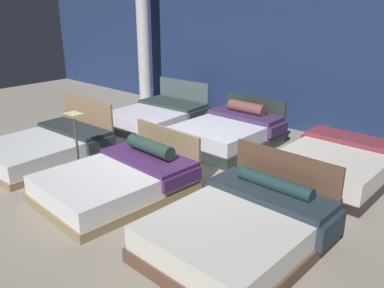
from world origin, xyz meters
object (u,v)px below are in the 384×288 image
Objects in this scene: bed_1 at (120,180)px; price_sign at (78,151)px; bed_0 at (46,148)px; bed_3 at (157,116)px; support_pillar at (144,40)px; bed_4 at (229,133)px; bed_5 at (336,164)px; bed_2 at (241,229)px.

price_sign is at bearing -176.07° from bed_1.
bed_0 is 0.98× the size of bed_3.
support_pillar reaches higher than price_sign.
bed_0 reaches higher than bed_1.
bed_4 reaches higher than bed_1.
bed_3 reaches higher than bed_5.
bed_5 is at bearing 90.77° from bed_2.
bed_0 is 1.02× the size of bed_2.
bed_0 is 2.12m from bed_1.
bed_3 is (-0.02, 2.82, -0.01)m from bed_0.
bed_4 is at bearing -3.88° from bed_3.
bed_4 is 0.98× the size of bed_5.
price_sign reaches higher than bed_3.
bed_5 is at bearing -1.50° from bed_4.
support_pillar is (-3.79, 1.21, 1.48)m from bed_4.
bed_5 is at bearing -4.59° from bed_3.
support_pillar reaches higher than bed_5.
price_sign is at bearing -2.09° from bed_0.
price_sign is at bearing -72.32° from bed_3.
bed_1 is at bearing -55.84° from bed_3.
bed_2 is 1.05× the size of bed_5.
support_pillar is (-6.03, 1.29, 1.51)m from bed_5.
bed_2 is 3.24m from price_sign.
bed_5 is (4.33, -0.11, 0.03)m from bed_3.
bed_2 is at bearing -89.78° from bed_5.
support_pillar is (-1.70, 1.18, 1.54)m from bed_3.
bed_0 is 0.61× the size of support_pillar.
bed_4 is (-0.04, 2.78, 0.04)m from bed_1.
price_sign is 0.30× the size of support_pillar.
bed_0 is 1.07× the size of bed_5.
bed_5 is at bearing 54.07° from bed_1.
bed_0 is at bearing -147.04° from bed_5.
bed_3 reaches higher than bed_4.
bed_0 is at bearing -177.79° from bed_2.
bed_1 is 3.53m from bed_3.
bed_5 is 4.24m from price_sign.
bed_0 reaches higher than bed_2.
support_pillar is at bearing 168.73° from bed_5.
bed_0 is at bearing -92.65° from bed_3.
bed_0 reaches higher than bed_5.
price_sign is at bearing -177.47° from bed_2.
bed_2 is at bearing 1.19° from price_sign.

